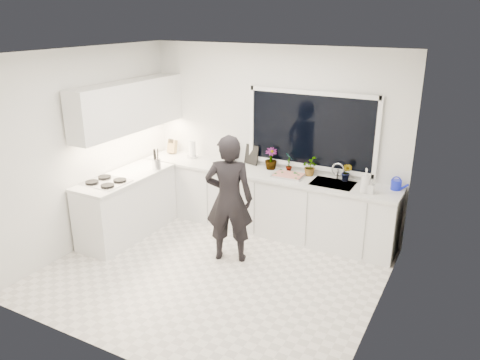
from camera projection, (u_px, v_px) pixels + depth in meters
The scene contains 25 objects.
floor at pixel (213, 273), 5.95m from camera, with size 4.00×3.50×0.02m, color beige.
wall_back at pixel (273, 138), 6.95m from camera, with size 4.00×0.02×2.70m, color white.
wall_left at pixel (86, 149), 6.39m from camera, with size 0.02×3.50×2.70m, color white.
wall_right at pixel (385, 203), 4.59m from camera, with size 0.02×3.50×2.70m, color white.
ceiling at pixel (208, 52), 5.03m from camera, with size 4.00×3.50×0.02m, color white.
window at pixel (311, 130), 6.59m from camera, with size 1.80×0.02×1.00m, color black.
base_cabinets_back at pixel (263, 202), 7.00m from camera, with size 3.92×0.58×0.88m, color white.
base_cabinets_left at pixel (127, 207), 6.83m from camera, with size 0.58×1.60×0.88m, color white.
countertop_back at pixel (263, 173), 6.84m from camera, with size 3.94×0.62×0.04m, color silver.
countertop_left at pixel (125, 177), 6.68m from camera, with size 0.62×1.60×0.04m, color silver.
upper_cabinets at pixel (129, 106), 6.70m from camera, with size 0.34×2.10×0.70m, color white.
sink at pixel (333, 187), 6.39m from camera, with size 0.58×0.42×0.14m, color silver.
faucet at pixel (338, 171), 6.50m from camera, with size 0.03×0.03×0.22m, color silver.
stovetop at pixel (106, 182), 6.38m from camera, with size 0.56×0.48×0.03m, color black.
person at pixel (229, 199), 6.01m from camera, with size 0.62×0.41×1.70m, color black.
pizza_tray at pixel (289, 176), 6.62m from camera, with size 0.43×0.32×0.03m, color silver.
pizza at pixel (289, 174), 6.62m from camera, with size 0.40×0.28×0.01m, color red.
watering_can at pixel (396, 185), 6.12m from camera, with size 0.14×0.14×0.13m, color #1521C8.
paper_towel_roll at pixel (192, 150), 7.46m from camera, with size 0.11×0.11×0.26m, color white.
knife_block at pixel (172, 147), 7.69m from camera, with size 0.13×0.10×0.22m, color #9E8049.
utensil_crock at pixel (157, 164), 6.92m from camera, with size 0.13×0.13×0.16m, color #B8B8BD.
picture_frame_large at pixel (231, 152), 7.29m from camera, with size 0.22×0.02×0.28m, color black.
picture_frame_small at pixel (252, 155), 7.13m from camera, with size 0.25×0.02×0.30m, color black.
herb_plants at pixel (298, 164), 6.71m from camera, with size 1.34×0.31×0.32m.
soap_bottles at pixel (367, 182), 5.98m from camera, with size 0.19×0.16×0.32m.
Camera 1 is at (2.77, -4.42, 3.11)m, focal length 35.00 mm.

